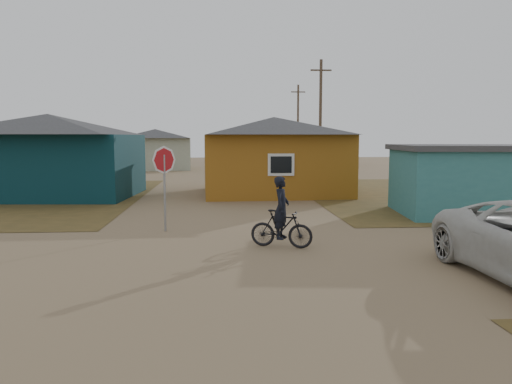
% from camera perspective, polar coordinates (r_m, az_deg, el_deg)
% --- Properties ---
extents(ground, '(120.00, 120.00, 0.00)m').
position_cam_1_polar(ground, '(11.70, -2.80, -7.99)').
color(ground, '#836A4B').
extents(grass_ne, '(20.00, 18.00, 0.00)m').
position_cam_1_polar(grass_ne, '(28.35, 26.06, -0.18)').
color(grass_ne, brown).
rests_on(grass_ne, ground).
extents(house_teal, '(8.93, 7.08, 4.00)m').
position_cam_1_polar(house_teal, '(26.18, -22.58, 4.00)').
color(house_teal, '#08282F').
rests_on(house_teal, ground).
extents(house_yellow, '(7.72, 6.76, 3.90)m').
position_cam_1_polar(house_yellow, '(25.49, 2.05, 4.31)').
color(house_yellow, '#945B16').
rests_on(house_yellow, ground).
extents(shed_turquoise, '(6.71, 4.93, 2.60)m').
position_cam_1_polar(shed_turquoise, '(20.39, 24.45, 1.30)').
color(shed_turquoise, '#367777').
rests_on(shed_turquoise, ground).
extents(house_pale_west, '(7.04, 6.15, 3.60)m').
position_cam_1_polar(house_pale_west, '(45.71, -11.43, 4.88)').
color(house_pale_west, '#A1A890').
rests_on(house_pale_west, ground).
extents(house_beige_east, '(6.95, 6.05, 3.60)m').
position_cam_1_polar(house_beige_east, '(52.36, 7.16, 5.12)').
color(house_beige_east, gray).
rests_on(house_beige_east, ground).
extents(house_pale_north, '(6.28, 5.81, 3.40)m').
position_cam_1_polar(house_pale_north, '(58.97, -17.71, 4.90)').
color(house_pale_north, '#A1A890').
rests_on(house_pale_north, ground).
extents(utility_pole_near, '(1.40, 0.20, 8.00)m').
position_cam_1_polar(utility_pole_near, '(34.03, 7.37, 8.35)').
color(utility_pole_near, brown).
rests_on(utility_pole_near, ground).
extents(utility_pole_far, '(1.40, 0.20, 8.00)m').
position_cam_1_polar(utility_pole_far, '(49.95, 4.81, 7.71)').
color(utility_pole_far, brown).
rests_on(utility_pole_far, ground).
extents(stop_sign, '(0.82, 0.33, 2.62)m').
position_cam_1_polar(stop_sign, '(15.44, -10.45, 2.59)').
color(stop_sign, gray).
rests_on(stop_sign, ground).
extents(cyclist, '(1.72, 1.02, 1.87)m').
position_cam_1_polar(cyclist, '(13.07, 2.92, -3.41)').
color(cyclist, black).
rests_on(cyclist, ground).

